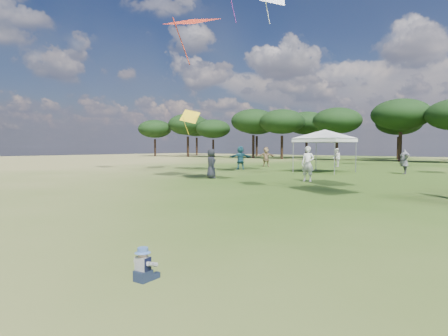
{
  "coord_description": "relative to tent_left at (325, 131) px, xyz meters",
  "views": [
    {
      "loc": [
        3.51,
        -1.46,
        1.78
      ],
      "look_at": [
        0.08,
        2.74,
        1.47
      ],
      "focal_mm": 30.0,
      "sensor_mm": 36.0,
      "label": 1
    }
  ],
  "objects": [
    {
      "name": "tent_left",
      "position": [
        0.0,
        0.0,
        0.0
      ],
      "size": [
        6.55,
        6.55,
        3.23
      ],
      "rotation": [
        0.0,
        0.0,
        -0.08
      ],
      "color": "gray",
      "rests_on": "ground"
    },
    {
      "name": "toddler",
      "position": [
        7.0,
        -21.1,
        -2.6
      ],
      "size": [
        0.31,
        0.34,
        0.45
      ],
      "rotation": [
        0.0,
        0.0,
        0.11
      ],
      "color": "#161E31",
      "rests_on": "ground"
    },
    {
      "name": "festival_crowd",
      "position": [
        5.22,
        1.9,
        -1.95
      ],
      "size": [
        30.12,
        23.04,
        1.91
      ],
      "color": "#AD2E1C",
      "rests_on": "ground"
    }
  ]
}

